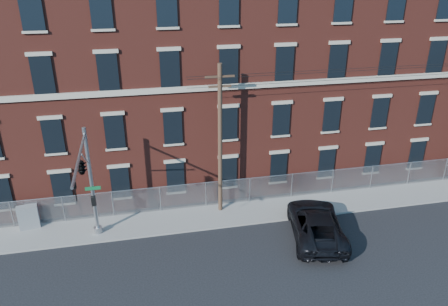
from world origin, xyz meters
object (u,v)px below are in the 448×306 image
pickup_truck (316,223)px  utility_cabinet (28,217)px  traffic_signal_mast (84,173)px  utility_pole_near (220,139)px

pickup_truck → utility_cabinet: size_ratio=4.21×
traffic_signal_mast → utility_cabinet: 7.29m
utility_pole_near → utility_cabinet: bearing=178.1°
traffic_signal_mast → pickup_truck: size_ratio=1.10×
utility_pole_near → utility_cabinet: (-12.27, 0.40, -4.46)m
utility_pole_near → pickup_truck: 7.95m
traffic_signal_mast → pickup_truck: 13.94m
pickup_truck → utility_cabinet: (-17.45, 4.46, -0.01)m
utility_cabinet → traffic_signal_mast: bearing=-52.4°
utility_pole_near → traffic_signal_mast: bearing=-156.9°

